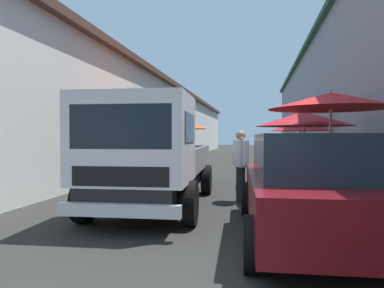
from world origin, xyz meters
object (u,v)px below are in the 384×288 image
(fruit_stall_near_right, at_px, (163,127))
(fruit_stall_far_left, at_px, (332,114))
(fruit_stall_far_right, at_px, (301,130))
(vendor_by_crates, at_px, (241,161))
(fruit_stall_mid_lane, at_px, (304,126))
(delivery_truck, at_px, (147,157))
(vendor_in_shade, at_px, (298,147))
(hatchback_car, at_px, (313,186))

(fruit_stall_near_right, xyz_separation_m, fruit_stall_far_left, (-2.52, -4.42, 0.18))
(fruit_stall_far_right, distance_m, vendor_by_crates, 7.05)
(fruit_stall_far_left, bearing_deg, vendor_by_crates, 97.86)
(fruit_stall_mid_lane, bearing_deg, vendor_by_crates, 147.89)
(fruit_stall_far_left, bearing_deg, fruit_stall_mid_lane, 6.55)
(fruit_stall_near_right, relative_size, vendor_by_crates, 1.74)
(delivery_truck, distance_m, vendor_in_shade, 10.86)
(fruit_stall_near_right, relative_size, hatchback_car, 0.67)
(fruit_stall_near_right, height_order, vendor_in_shade, fruit_stall_near_right)
(delivery_truck, bearing_deg, fruit_stall_mid_lane, -37.77)
(hatchback_car, relative_size, vendor_by_crates, 2.58)
(delivery_truck, bearing_deg, vendor_by_crates, -45.53)
(fruit_stall_mid_lane, xyz_separation_m, delivery_truck, (-4.20, 3.25, -0.68))
(vendor_by_crates, bearing_deg, fruit_stall_far_right, -17.24)
(fruit_stall_far_right, height_order, fruit_stall_far_left, fruit_stall_far_left)
(fruit_stall_far_left, relative_size, vendor_in_shade, 1.58)
(fruit_stall_far_right, bearing_deg, fruit_stall_far_left, 178.55)
(fruit_stall_far_left, bearing_deg, delivery_truck, 117.65)
(fruit_stall_mid_lane, bearing_deg, vendor_in_shade, -5.24)
(fruit_stall_mid_lane, relative_size, vendor_by_crates, 1.75)
(fruit_stall_far_left, height_order, vendor_in_shade, fruit_stall_far_left)
(fruit_stall_far_right, height_order, hatchback_car, fruit_stall_far_right)
(fruit_stall_mid_lane, height_order, hatchback_car, fruit_stall_mid_lane)
(fruit_stall_far_right, height_order, vendor_by_crates, fruit_stall_far_right)
(fruit_stall_far_right, relative_size, hatchback_car, 0.60)
(hatchback_car, xyz_separation_m, vendor_in_shade, (11.19, -1.09, 0.23))
(fruit_stall_mid_lane, relative_size, fruit_stall_far_left, 1.03)
(fruit_stall_mid_lane, xyz_separation_m, vendor_by_crates, (-2.62, 1.64, -0.84))
(fruit_stall_far_right, bearing_deg, delivery_truck, 155.98)
(fruit_stall_mid_lane, bearing_deg, fruit_stall_far_right, -6.07)
(fruit_stall_mid_lane, height_order, delivery_truck, fruit_stall_mid_lane)
(fruit_stall_near_right, bearing_deg, vendor_in_shade, -39.01)
(fruit_stall_near_right, bearing_deg, fruit_stall_far_right, -49.60)
(fruit_stall_near_right, relative_size, fruit_stall_far_left, 1.02)
(vendor_by_crates, bearing_deg, fruit_stall_far_left, -82.14)
(fruit_stall_far_right, xyz_separation_m, delivery_truck, (-8.27, 3.69, -0.65))
(fruit_stall_near_right, distance_m, vendor_by_crates, 3.84)
(fruit_stall_far_left, height_order, hatchback_car, fruit_stall_far_left)
(delivery_truck, height_order, vendor_in_shade, delivery_truck)
(fruit_stall_far_right, relative_size, vendor_in_shade, 1.44)
(fruit_stall_far_right, height_order, vendor_in_shade, fruit_stall_far_right)
(fruit_stall_mid_lane, height_order, vendor_by_crates, fruit_stall_mid_lane)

